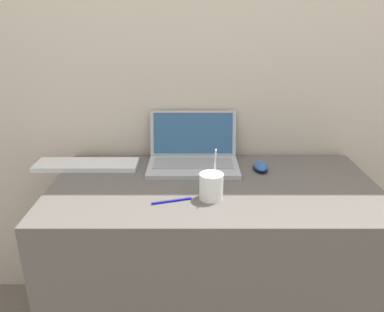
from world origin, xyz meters
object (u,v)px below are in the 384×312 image
at_px(external_keyboard, 85,165).
at_px(pen, 171,201).
at_px(computer_mouse, 259,166).
at_px(laptop, 192,155).
at_px(drink_cup, 210,186).

height_order(external_keyboard, pen, external_keyboard).
xyz_separation_m(computer_mouse, external_keyboard, (-0.75, 0.03, -0.01)).
bearing_deg(laptop, pen, -102.56).
bearing_deg(computer_mouse, pen, -141.11).
relative_size(computer_mouse, external_keyboard, 0.26).
xyz_separation_m(drink_cup, pen, (-0.14, -0.03, -0.05)).
height_order(laptop, pen, laptop).
relative_size(drink_cup, computer_mouse, 1.74).
bearing_deg(pen, laptop, 77.44).
bearing_deg(computer_mouse, laptop, 169.84).
bearing_deg(laptop, computer_mouse, -10.16).
bearing_deg(laptop, external_keyboard, -177.26).
relative_size(laptop, pen, 2.73).
height_order(drink_cup, external_keyboard, drink_cup).
bearing_deg(pen, external_keyboard, 140.04).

